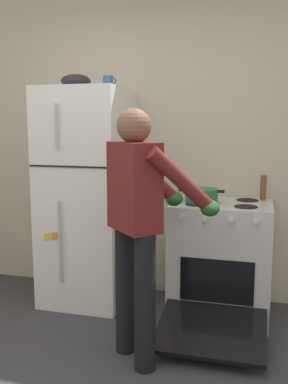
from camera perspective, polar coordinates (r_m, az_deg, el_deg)
kitchen_wall_back at (r=3.87m, az=2.00°, el=6.55°), size 6.00×0.10×2.70m
refrigerator at (r=3.72m, az=-7.41°, el=-0.62°), size 0.68×0.72×1.80m
stove_range at (r=3.54m, az=9.99°, el=-8.75°), size 0.76×1.21×0.91m
person_cook at (r=2.70m, az=-0.52°, el=-2.81°), size 0.70×0.73×1.60m
red_pot at (r=3.40m, az=7.49°, el=-0.43°), size 0.35×0.25×0.10m
coffee_mug at (r=3.66m, az=-4.68°, el=14.15°), size 0.11×0.08×0.10m
pepper_mill at (r=3.61m, az=15.29°, el=0.59°), size 0.05×0.05×0.19m
mixing_bowl at (r=3.71m, az=-8.88°, el=14.11°), size 0.24×0.24×0.11m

